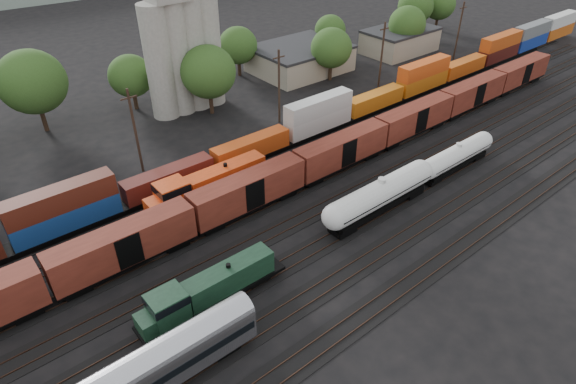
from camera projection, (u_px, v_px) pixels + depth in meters
ground at (315, 212)px, 58.44m from camera, size 600.00×600.00×0.00m
tracks at (315, 212)px, 58.41m from camera, size 180.00×33.20×0.20m
green_locomotive at (205, 291)px, 44.40m from camera, size 15.30×2.70×4.05m
tank_car_a at (380, 194)px, 56.70m from camera, size 17.83×3.19×4.67m
tank_car_b at (457, 156)px, 65.03m from camera, size 15.04×2.69×3.94m
passenger_coach at (128, 383)px, 35.75m from camera, size 21.78×2.69×4.95m
orange_locomotive at (206, 186)px, 58.66m from camera, size 17.70×2.95×4.43m
boxcar_string at (248, 191)px, 56.63m from camera, size 138.20×2.90×4.20m
container_wall at (274, 134)px, 69.22m from camera, size 178.40×2.60×5.80m
grain_silo at (182, 44)px, 76.79m from camera, size 13.40×5.00×29.00m
industrial_sheds at (207, 91)px, 82.98m from camera, size 119.38×17.26×5.10m
tree_band at (143, 74)px, 77.63m from camera, size 161.64×21.62×13.58m
utility_poles at (214, 106)px, 68.98m from camera, size 122.20×0.36×12.00m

